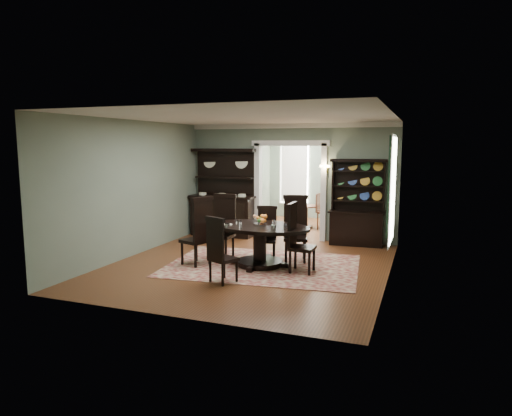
{
  "coord_description": "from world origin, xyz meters",
  "views": [
    {
      "loc": [
        3.31,
        -8.48,
        2.46
      ],
      "look_at": [
        -0.07,
        0.6,
        1.11
      ],
      "focal_mm": 32.0,
      "sensor_mm": 36.0,
      "label": 1
    }
  ],
  "objects_px": {
    "sideboard": "(223,205)",
    "parlor_table": "(306,213)",
    "dining_table": "(260,238)",
    "welsh_dresser": "(357,214)"
  },
  "relations": [
    {
      "from": "welsh_dresser",
      "to": "sideboard",
      "type": "bearing_deg",
      "value": 177.7
    },
    {
      "from": "dining_table",
      "to": "sideboard",
      "type": "xyz_separation_m",
      "value": [
        -2.01,
        2.64,
        0.24
      ]
    },
    {
      "from": "dining_table",
      "to": "welsh_dresser",
      "type": "relative_size",
      "value": 1.07
    },
    {
      "from": "parlor_table",
      "to": "dining_table",
      "type": "bearing_deg",
      "value": -87.84
    },
    {
      "from": "dining_table",
      "to": "parlor_table",
      "type": "bearing_deg",
      "value": 99.51
    },
    {
      "from": "dining_table",
      "to": "parlor_table",
      "type": "xyz_separation_m",
      "value": [
        -0.17,
        4.54,
        -0.15
      ]
    },
    {
      "from": "sideboard",
      "to": "parlor_table",
      "type": "xyz_separation_m",
      "value": [
        1.84,
        1.9,
        -0.39
      ]
    },
    {
      "from": "sideboard",
      "to": "parlor_table",
      "type": "bearing_deg",
      "value": 45.51
    },
    {
      "from": "dining_table",
      "to": "sideboard",
      "type": "distance_m",
      "value": 3.33
    },
    {
      "from": "sideboard",
      "to": "dining_table",
      "type": "bearing_deg",
      "value": -53.16
    }
  ]
}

